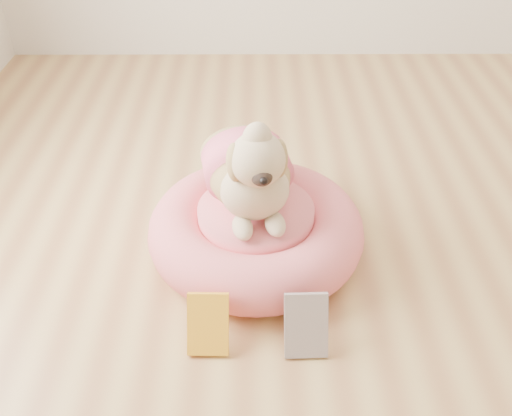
{
  "coord_description": "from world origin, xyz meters",
  "views": [
    {
      "loc": [
        -0.53,
        -1.13,
        1.37
      ],
      "look_at": [
        -0.52,
        0.37,
        0.23
      ],
      "focal_mm": 40.0,
      "sensor_mm": 36.0,
      "label": 1
    }
  ],
  "objects_px": {
    "dog": "(249,153)",
    "book_yellow": "(208,324)",
    "pet_bed": "(256,230)",
    "book_white": "(306,325)"
  },
  "relations": [
    {
      "from": "dog",
      "to": "book_yellow",
      "type": "height_order",
      "value": "dog"
    },
    {
      "from": "pet_bed",
      "to": "dog",
      "type": "distance_m",
      "value": 0.3
    },
    {
      "from": "pet_bed",
      "to": "book_white",
      "type": "xyz_separation_m",
      "value": [
        0.14,
        -0.44,
        -0.0
      ]
    },
    {
      "from": "pet_bed",
      "to": "dog",
      "type": "relative_size",
      "value": 1.43
    },
    {
      "from": "pet_bed",
      "to": "book_yellow",
      "type": "relative_size",
      "value": 4.09
    },
    {
      "from": "pet_bed",
      "to": "book_white",
      "type": "distance_m",
      "value": 0.46
    },
    {
      "from": "book_white",
      "to": "dog",
      "type": "bearing_deg",
      "value": 107.37
    },
    {
      "from": "dog",
      "to": "book_white",
      "type": "xyz_separation_m",
      "value": [
        0.17,
        -0.47,
        -0.3
      ]
    },
    {
      "from": "pet_bed",
      "to": "book_yellow",
      "type": "height_order",
      "value": "pet_bed"
    },
    {
      "from": "book_white",
      "to": "pet_bed",
      "type": "bearing_deg",
      "value": 106.44
    }
  ]
}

